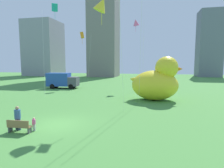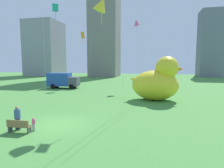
% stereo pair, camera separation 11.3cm
% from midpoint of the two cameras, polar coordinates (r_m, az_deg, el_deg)
% --- Properties ---
extents(ground_plane, '(140.00, 140.00, 0.00)m').
position_cam_midpoint_polar(ground_plane, '(15.13, -15.86, -11.77)').
color(ground_plane, '#48873C').
extents(park_bench, '(1.61, 0.54, 0.90)m').
position_cam_midpoint_polar(park_bench, '(14.19, -26.51, -11.43)').
color(park_bench, olive).
rests_on(park_bench, ground).
extents(person_adult, '(0.41, 0.41, 1.69)m').
position_cam_midpoint_polar(person_adult, '(14.72, -26.83, -8.96)').
color(person_adult, '#38476B').
rests_on(person_adult, ground).
extents(person_child, '(0.23, 0.23, 0.96)m').
position_cam_midpoint_polar(person_child, '(14.16, -22.70, -11.05)').
color(person_child, silver).
rests_on(person_child, ground).
extents(giant_inflatable_duck, '(6.65, 4.27, 5.51)m').
position_cam_midpoint_polar(giant_inflatable_duck, '(24.04, 13.80, 0.69)').
color(giant_inflatable_duck, yellow).
rests_on(giant_inflatable_duck, ground).
extents(box_truck, '(5.90, 2.89, 2.85)m').
position_cam_midpoint_polar(box_truck, '(35.91, -14.76, 1.04)').
color(box_truck, '#264CA5').
rests_on(box_truck, ground).
extents(city_skyline, '(69.67, 15.30, 38.72)m').
position_cam_midpoint_polar(city_skyline, '(69.55, -4.41, 14.73)').
color(city_skyline, gray).
rests_on(city_skyline, ground).
extents(kite_teal, '(2.94, 3.08, 13.35)m').
position_cam_midpoint_polar(kite_teal, '(30.25, -16.95, 21.36)').
color(kite_teal, silver).
rests_on(kite_teal, ground).
extents(kite_yellow, '(2.59, 3.58, 10.40)m').
position_cam_midpoint_polar(kite_yellow, '(17.33, -3.02, 23.13)').
color(kite_yellow, silver).
rests_on(kite_yellow, ground).
extents(kite_orange, '(2.44, 2.36, 10.65)m').
position_cam_midpoint_polar(kite_orange, '(37.25, -8.85, 14.50)').
color(kite_orange, silver).
rests_on(kite_orange, ground).
extents(kite_pink, '(2.31, 2.89, 12.80)m').
position_cam_midpoint_polar(kite_pink, '(35.92, 7.62, 18.22)').
color(kite_pink, silver).
rests_on(kite_pink, ground).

